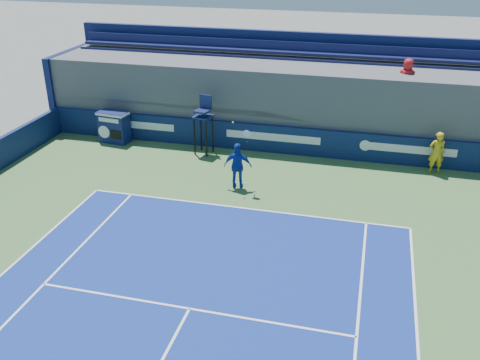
% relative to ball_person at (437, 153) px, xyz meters
% --- Properties ---
extents(ball_person, '(0.67, 0.49, 1.68)m').
position_rel_ball_person_xyz_m(ball_person, '(0.00, 0.00, 0.00)').
color(ball_person, gold).
rests_on(ball_person, apron).
extents(back_hoarding, '(20.40, 0.21, 1.20)m').
position_rel_ball_person_xyz_m(back_hoarding, '(-6.49, 0.51, -0.25)').
color(back_hoarding, '#0C1B47').
rests_on(back_hoarding, ground).
extents(match_clock, '(1.40, 0.87, 1.40)m').
position_rel_ball_person_xyz_m(match_clock, '(-13.53, -0.03, -0.11)').
color(match_clock, '#101A51').
rests_on(match_clock, ground).
extents(umpire_chair, '(0.82, 0.82, 2.48)m').
position_rel_ball_person_xyz_m(umpire_chair, '(-9.28, -0.29, 0.68)').
color(umpire_chair, black).
rests_on(umpire_chair, ground).
extents(tennis_player, '(1.05, 0.53, 2.57)m').
position_rel_ball_person_xyz_m(tennis_player, '(-7.06, -3.17, 0.03)').
color(tennis_player, '#1433A3').
rests_on(tennis_player, apron).
extents(stadium_seating, '(21.00, 4.05, 4.40)m').
position_rel_ball_person_xyz_m(stadium_seating, '(-6.50, 2.56, 0.98)').
color(stadium_seating, '#515156').
rests_on(stadium_seating, ground).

